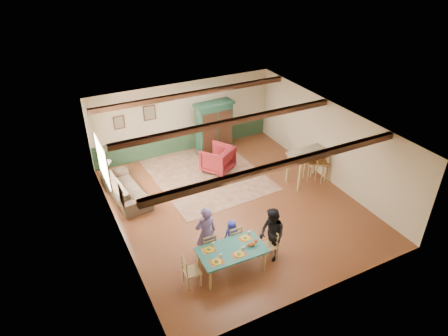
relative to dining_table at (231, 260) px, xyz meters
name	(u,v)px	position (x,y,z in m)	size (l,w,h in m)	color
floor	(234,204)	(1.40, 2.46, -0.34)	(8.00, 8.00, 0.00)	#5A2C19
wall_back	(184,118)	(1.40, 6.46, 1.01)	(7.00, 0.02, 2.70)	beige
wall_left	(117,197)	(-2.10, 2.46, 1.01)	(0.02, 8.00, 2.70)	beige
wall_right	(329,142)	(4.90, 2.46, 1.01)	(0.02, 8.00, 2.70)	beige
ceiling	(236,125)	(1.40, 2.46, 2.36)	(7.00, 8.00, 0.02)	white
wainscot_back	(186,139)	(1.40, 6.44, 0.11)	(6.95, 0.03, 0.90)	#213D26
ceiling_beam_front	(282,165)	(1.40, 0.16, 2.27)	(6.95, 0.16, 0.16)	black
ceiling_beam_mid	(229,122)	(1.40, 2.86, 2.27)	(6.95, 0.16, 0.16)	black
ceiling_beam_back	(193,94)	(1.40, 5.46, 2.27)	(6.95, 0.16, 0.16)	black
window_left	(102,161)	(-2.07, 4.16, 1.21)	(0.06, 1.60, 1.30)	white
picture_left_wall	(122,196)	(-2.07, 1.86, 1.41)	(0.04, 0.42, 0.52)	gray
picture_back_a	(150,113)	(0.10, 6.43, 1.46)	(0.45, 0.04, 0.55)	gray
picture_back_b	(119,123)	(-1.00, 6.43, 1.31)	(0.38, 0.04, 0.48)	gray
dining_table	(231,260)	(0.00, 0.00, 0.00)	(1.63, 0.90, 0.68)	#206860
dining_chair_far_left	(207,245)	(-0.34, 0.66, 0.09)	(0.38, 0.40, 0.86)	#A18650
dining_chair_far_right	(233,237)	(0.38, 0.64, 0.09)	(0.38, 0.40, 0.86)	#A18650
dining_chair_end_left	(192,271)	(-1.04, 0.03, 0.09)	(0.38, 0.40, 0.86)	#A18650
dining_chair_end_right	(268,245)	(1.04, -0.03, 0.09)	(0.38, 0.40, 0.86)	#A18650
person_man	(206,233)	(-0.34, 0.73, 0.44)	(0.57, 0.37, 1.56)	#6A5999
person_woman	(272,235)	(1.13, -0.03, 0.41)	(0.72, 0.56, 1.49)	black
person_child	(232,235)	(0.38, 0.71, 0.12)	(0.44, 0.29, 0.91)	#2831A2
cat	(251,244)	(0.49, -0.10, 0.42)	(0.33, 0.13, 0.16)	#CB5D23
place_setting_near_left	(217,260)	(-0.50, -0.21, 0.39)	(0.36, 0.27, 0.11)	gold
place_setting_near_center	(239,253)	(0.08, -0.23, 0.39)	(0.36, 0.27, 0.11)	gold
place_setting_far_left	(209,248)	(-0.49, 0.24, 0.39)	(0.36, 0.27, 0.11)	gold
place_setting_far_right	(245,237)	(0.50, 0.21, 0.39)	(0.36, 0.27, 0.11)	gold
area_rug	(207,175)	(1.36, 4.39, -0.33)	(3.48, 4.13, 0.01)	tan
armoire	(214,129)	(2.28, 5.71, 0.68)	(1.45, 0.58, 2.04)	#132F22
armchair	(218,159)	(1.84, 4.53, 0.11)	(0.96, 0.99, 0.90)	#511017
sofa	(126,188)	(-1.49, 4.35, 0.00)	(2.30, 0.90, 0.67)	#413628
end_table	(110,181)	(-1.80, 5.11, -0.08)	(0.42, 0.42, 0.52)	black
table_lamp	(108,168)	(-1.80, 5.11, 0.42)	(0.26, 0.26, 0.48)	#D0B786
counter_table	(308,167)	(4.18, 2.50, 0.22)	(1.35, 0.79, 1.12)	tan
bar_stool_left	(311,165)	(4.34, 2.55, 0.22)	(0.39, 0.43, 1.11)	#A36F3F
bar_stool_right	(323,167)	(4.66, 2.28, 0.22)	(0.40, 0.43, 1.12)	#A36F3F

